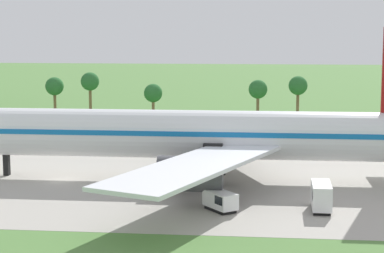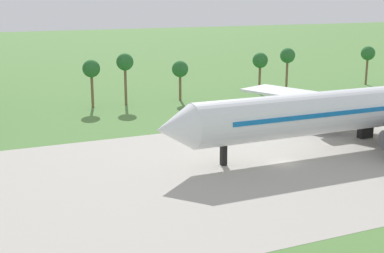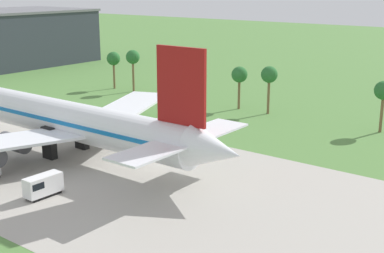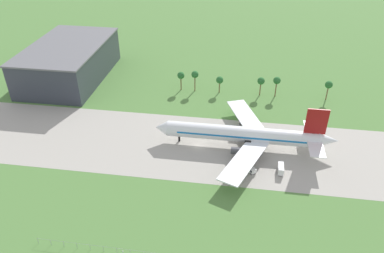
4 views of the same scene
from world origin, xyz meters
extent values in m
plane|color=#517F3D|center=(0.00, 0.00, 0.00)|extent=(600.00, 600.00, 0.00)
cube|color=#A8A399|center=(0.00, 0.00, 0.01)|extent=(320.00, 44.00, 0.02)
cylinder|color=white|center=(16.71, 2.48, 5.92)|extent=(59.01, 6.21, 6.21)
cone|color=white|center=(-15.28, 2.48, 5.92)|extent=(4.97, 6.09, 6.09)
cube|color=#146BB7|center=(16.71, 2.48, 6.39)|extent=(50.16, 6.34, 0.62)
cube|color=white|center=(18.75, 17.36, 4.83)|extent=(18.64, 30.62, 0.44)
cylinder|color=#4C4C51|center=(16.18, 9.94, 3.04)|extent=(5.59, 2.80, 2.80)
cylinder|color=#4C4C51|center=(18.69, 16.15, 3.04)|extent=(5.59, 2.80, 2.80)
cube|color=black|center=(-8.07, 2.48, 2.65)|extent=(0.70, 0.90, 5.30)
cube|color=black|center=(19.66, 5.90, 2.65)|extent=(2.40, 1.20, 5.30)
cylinder|color=brown|center=(4.50, 47.76, 3.18)|extent=(0.56, 0.56, 6.36)
sphere|color=#28662D|center=(4.50, 47.76, 6.96)|extent=(3.60, 3.60, 3.60)
cylinder|color=brown|center=(-7.98, 47.76, 4.26)|extent=(0.56, 0.56, 8.53)
sphere|color=#28662D|center=(-7.98, 47.76, 9.13)|extent=(3.60, 3.60, 3.60)
cylinder|color=brown|center=(56.90, 47.76, 3.78)|extent=(0.56, 0.56, 7.55)
sphere|color=#28662D|center=(56.90, 47.76, 8.15)|extent=(3.60, 3.60, 3.60)
cylinder|color=brown|center=(32.35, 47.76, 4.03)|extent=(0.56, 0.56, 8.05)
sphere|color=#28662D|center=(32.35, 47.76, 8.65)|extent=(3.60, 3.60, 3.60)
cylinder|color=brown|center=(24.78, 47.76, 3.64)|extent=(0.56, 0.56, 7.28)
sphere|color=#28662D|center=(24.78, 47.76, 7.88)|extent=(3.60, 3.60, 3.60)
cylinder|color=brown|center=(-15.13, 47.76, 3.76)|extent=(0.56, 0.56, 7.52)
sphere|color=#28662D|center=(-15.13, 47.76, 8.12)|extent=(3.60, 3.60, 3.60)
camera|label=1|loc=(25.65, -85.17, 19.34)|focal=65.00mm
camera|label=2|loc=(-40.44, -59.65, 22.69)|focal=50.00mm
camera|label=3|loc=(88.44, -52.40, 27.69)|focal=50.00mm
camera|label=4|loc=(15.50, -121.32, 88.74)|focal=35.00mm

